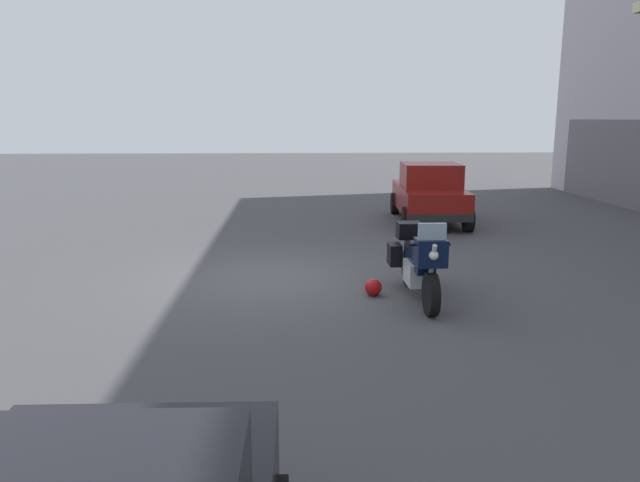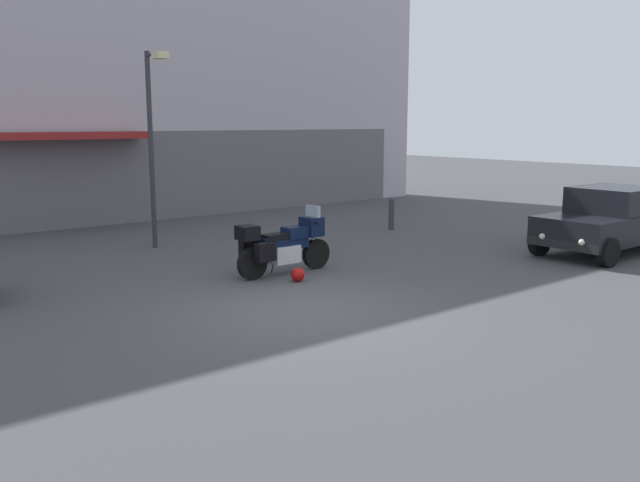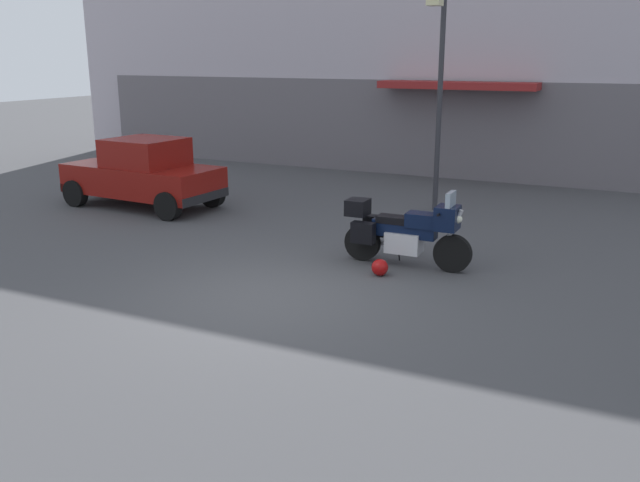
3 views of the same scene
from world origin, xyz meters
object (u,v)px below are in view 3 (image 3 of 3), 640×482
helmet (380,267)px  streetlamp_curbside (439,84)px  car_hatchback_near (143,173)px  motorcycle (404,231)px

helmet → streetlamp_curbside: (-0.58, 4.98, 2.74)m
helmet → car_hatchback_near: car_hatchback_near is taller
streetlamp_curbside → helmet: bearing=-83.3°
streetlamp_curbside → car_hatchback_near: bearing=-158.3°
helmet → car_hatchback_near: size_ratio=0.07×
motorcycle → streetlamp_curbside: streetlamp_curbside is taller
motorcycle → car_hatchback_near: 7.32m
helmet → streetlamp_curbside: bearing=96.7°
motorcycle → car_hatchback_near: car_hatchback_near is taller
car_hatchback_near → streetlamp_curbside: size_ratio=0.83×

